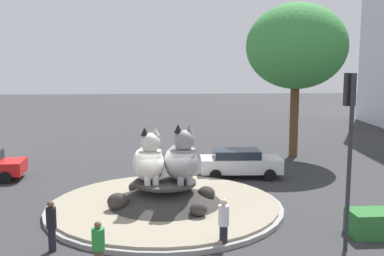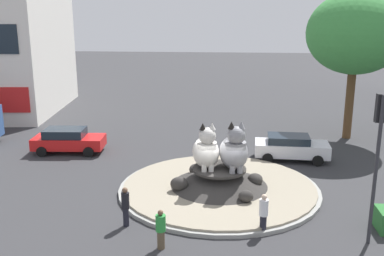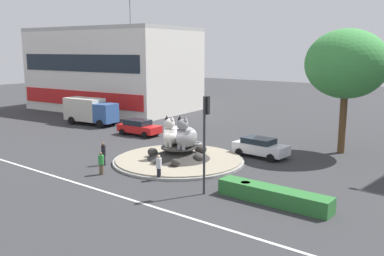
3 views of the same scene
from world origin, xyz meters
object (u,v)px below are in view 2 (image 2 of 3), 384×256
Objects in this scene: pedestrian_green_shirt at (161,229)px; broadleaf_tree_behind_island at (356,33)px; pedestrian_white_shirt at (264,213)px; hatchback_near_shophouse at (291,147)px; pedestrian_black_shirt at (126,206)px; cat_statue_grey at (234,151)px; cat_statue_white at (206,150)px; traffic_light_mast at (378,143)px; sedan_on_far_lane at (68,140)px.

broadleaf_tree_behind_island is at bearing 102.70° from pedestrian_green_shirt.
pedestrian_white_shirt is 9.73m from hatchback_near_shophouse.
pedestrian_black_shirt is at bearing -178.19° from pedestrian_green_shirt.
pedestrian_white_shirt is at bearing 5.59° from cat_statue_grey.
traffic_light_mast reaches higher than cat_statue_white.
cat_statue_white reaches higher than pedestrian_white_shirt.
pedestrian_white_shirt is at bearing 19.49° from cat_statue_white.
pedestrian_green_shirt reaches higher than hatchback_near_shophouse.
pedestrian_white_shirt reaches higher than pedestrian_green_shirt.
pedestrian_white_shirt is at bearing -100.76° from hatchback_near_shophouse.
broadleaf_tree_behind_island reaches higher than pedestrian_black_shirt.
cat_statue_white is 14.98m from broadleaf_tree_behind_island.
pedestrian_green_shirt is 13.71m from sedan_on_far_lane.
broadleaf_tree_behind_island reaches higher than pedestrian_white_shirt.
broadleaf_tree_behind_island reaches higher than cat_statue_white.
sedan_on_far_lane is (-18.46, -5.08, -6.46)m from broadleaf_tree_behind_island.
pedestrian_green_shirt is at bearing -59.68° from sedan_on_far_lane.
pedestrian_black_shirt is at bearing 84.69° from traffic_light_mast.
sedan_on_far_lane is (-15.65, 10.06, -3.19)m from traffic_light_mast.
pedestrian_white_shirt is 0.38× the size of hatchback_near_shophouse.
broadleaf_tree_behind_island is at bearing 52.00° from hatchback_near_shophouse.
pedestrian_black_shirt is at bearing -130.24° from broadleaf_tree_behind_island.
sedan_on_far_lane is at bearing 137.98° from pedestrian_black_shirt.
pedestrian_green_shirt is at bearing -34.76° from cat_statue_grey.
pedestrian_green_shirt is at bearing -116.54° from hatchback_near_shophouse.
sedan_on_far_lane is at bearing -178.59° from hatchback_near_shophouse.
pedestrian_green_shirt is at bearing -123.16° from broadleaf_tree_behind_island.
traffic_light_mast is 1.29× the size of sedan_on_far_lane.
cat_statue_grey reaches higher than pedestrian_green_shirt.
pedestrian_green_shirt is 0.35× the size of sedan_on_far_lane.
cat_statue_white is 1.46× the size of pedestrian_white_shirt.
traffic_light_mast is (6.56, -4.68, 1.94)m from cat_statue_white.
cat_statue_white is 0.42× the size of traffic_light_mast.
sedan_on_far_lane is at bearing 170.31° from pedestrian_green_shirt.
pedestrian_green_shirt is (1.74, -1.68, -0.10)m from pedestrian_black_shirt.
pedestrian_green_shirt reaches higher than sedan_on_far_lane.
cat_statue_grey is 6.35m from hatchback_near_shophouse.
cat_statue_grey is 0.58× the size of sedan_on_far_lane.
pedestrian_white_shirt is at bearing -114.69° from broadleaf_tree_behind_island.
sedan_on_far_lane is (-10.46, 5.45, -1.30)m from cat_statue_grey.
cat_statue_grey is (1.37, -0.07, 0.05)m from cat_statue_white.
traffic_light_mast is 8.60m from pedestrian_green_shirt.
pedestrian_white_shirt is (2.56, -4.36, -1.17)m from cat_statue_white.
pedestrian_green_shirt is at bearing -28.10° from pedestrian_black_shirt.
broadleaf_tree_behind_island reaches higher than hatchback_near_shophouse.
traffic_light_mast is at bearing 13.36° from pedestrian_black_shirt.
pedestrian_black_shirt reaches higher than hatchback_near_shophouse.
pedestrian_black_shirt is 11.35m from sedan_on_far_lane.
sedan_on_far_lane is (-6.02, 9.62, -0.10)m from pedestrian_black_shirt.
broadleaf_tree_behind_island is at bearing 132.86° from cat_statue_grey.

